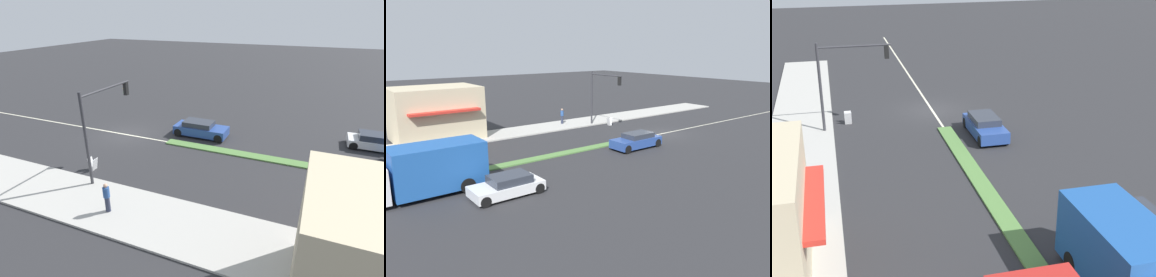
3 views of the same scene
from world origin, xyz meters
TOP-DOWN VIEW (x-y plane):
  - ground_plane at (0.00, 18.00)m, footprint 160.00×160.00m
  - lane_marking_center at (0.00, 0.00)m, footprint 0.16×60.00m
  - traffic_signal_main at (6.12, 2.75)m, footprint 4.59×0.34m
  - pedestrian at (9.40, 5.35)m, footprint 0.34×0.34m
  - warning_aframe_sign at (6.00, 1.55)m, footprint 0.45×0.53m
  - delivery_truck at (-2.20, 22.92)m, footprint 2.44×7.50m
  - coupe_blue at (-2.20, 5.92)m, footprint 1.83×4.39m
  - van_white at (-5.00, 19.12)m, footprint 1.88×4.07m

SIDE VIEW (x-z plane):
  - ground_plane at x=0.00m, z-range 0.00..0.00m
  - lane_marking_center at x=0.00m, z-range 0.00..0.01m
  - warning_aframe_sign at x=6.00m, z-range 0.01..0.84m
  - van_white at x=-5.00m, z-range -0.02..1.17m
  - coupe_blue at x=-2.20m, z-range -0.01..1.27m
  - pedestrian at x=9.40m, z-range 0.16..1.79m
  - delivery_truck at x=-2.20m, z-range 0.03..2.90m
  - traffic_signal_main at x=6.12m, z-range 1.10..6.70m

